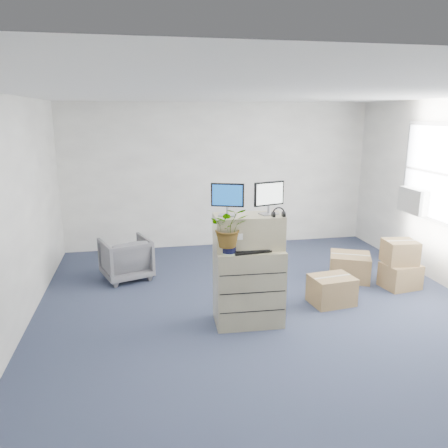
{
  "coord_description": "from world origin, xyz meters",
  "views": [
    {
      "loc": [
        -1.53,
        -4.88,
        2.58
      ],
      "look_at": [
        -0.51,
        0.4,
        1.22
      ],
      "focal_mm": 35.0,
      "sensor_mm": 36.0,
      "label": 1
    }
  ],
  "objects_px": {
    "filing_cabinet_lower": "(248,286)",
    "keyboard": "(251,251)",
    "monitor_left": "(227,198)",
    "office_chair": "(126,256)",
    "monitor_right": "(269,196)",
    "water_bottle": "(258,236)",
    "potted_plant": "(229,232)"
  },
  "relations": [
    {
      "from": "keyboard",
      "to": "office_chair",
      "type": "relative_size",
      "value": 0.63
    },
    {
      "from": "filing_cabinet_lower",
      "to": "keyboard",
      "type": "xyz_separation_m",
      "value": [
        -0.0,
        -0.12,
        0.5
      ]
    },
    {
      "from": "filing_cabinet_lower",
      "to": "water_bottle",
      "type": "xyz_separation_m",
      "value": [
        0.13,
        0.07,
        0.62
      ]
    },
    {
      "from": "keyboard",
      "to": "water_bottle",
      "type": "distance_m",
      "value": 0.26
    },
    {
      "from": "monitor_right",
      "to": "potted_plant",
      "type": "xyz_separation_m",
      "value": [
        -0.52,
        -0.16,
        -0.38
      ]
    },
    {
      "from": "monitor_right",
      "to": "potted_plant",
      "type": "bearing_deg",
      "value": -179.79
    },
    {
      "from": "monitor_left",
      "to": "office_chair",
      "type": "relative_size",
      "value": 0.54
    },
    {
      "from": "monitor_left",
      "to": "keyboard",
      "type": "xyz_separation_m",
      "value": [
        0.25,
        -0.18,
        -0.63
      ]
    },
    {
      "from": "monitor_left",
      "to": "potted_plant",
      "type": "relative_size",
      "value": 0.76
    },
    {
      "from": "monitor_right",
      "to": "water_bottle",
      "type": "xyz_separation_m",
      "value": [
        -0.12,
        0.04,
        -0.51
      ]
    },
    {
      "from": "monitor_left",
      "to": "office_chair",
      "type": "distance_m",
      "value": 2.54
    },
    {
      "from": "filing_cabinet_lower",
      "to": "monitor_left",
      "type": "distance_m",
      "value": 1.16
    },
    {
      "from": "filing_cabinet_lower",
      "to": "office_chair",
      "type": "relative_size",
      "value": 1.33
    },
    {
      "from": "filing_cabinet_lower",
      "to": "monitor_left",
      "type": "height_order",
      "value": "monitor_left"
    },
    {
      "from": "monitor_left",
      "to": "keyboard",
      "type": "bearing_deg",
      "value": -15.01
    },
    {
      "from": "monitor_right",
      "to": "office_chair",
      "type": "bearing_deg",
      "value": 118.28
    },
    {
      "from": "keyboard",
      "to": "filing_cabinet_lower",
      "type": "bearing_deg",
      "value": 82.0
    },
    {
      "from": "monitor_left",
      "to": "keyboard",
      "type": "distance_m",
      "value": 0.7
    },
    {
      "from": "office_chair",
      "to": "water_bottle",
      "type": "bearing_deg",
      "value": 113.9
    },
    {
      "from": "keyboard",
      "to": "potted_plant",
      "type": "xyz_separation_m",
      "value": [
        -0.27,
        -0.01,
        0.25
      ]
    },
    {
      "from": "monitor_left",
      "to": "water_bottle",
      "type": "relative_size",
      "value": 1.48
    },
    {
      "from": "filing_cabinet_lower",
      "to": "water_bottle",
      "type": "bearing_deg",
      "value": 32.23
    },
    {
      "from": "monitor_left",
      "to": "monitor_right",
      "type": "bearing_deg",
      "value": 16.69
    },
    {
      "from": "monitor_left",
      "to": "monitor_right",
      "type": "relative_size",
      "value": 0.98
    },
    {
      "from": "water_bottle",
      "to": "potted_plant",
      "type": "distance_m",
      "value": 0.47
    },
    {
      "from": "keyboard",
      "to": "potted_plant",
      "type": "relative_size",
      "value": 0.89
    },
    {
      "from": "filing_cabinet_lower",
      "to": "monitor_right",
      "type": "bearing_deg",
      "value": 9.84
    },
    {
      "from": "filing_cabinet_lower",
      "to": "keyboard",
      "type": "height_order",
      "value": "keyboard"
    },
    {
      "from": "office_chair",
      "to": "monitor_left",
      "type": "bearing_deg",
      "value": 106.36
    },
    {
      "from": "filing_cabinet_lower",
      "to": "potted_plant",
      "type": "relative_size",
      "value": 1.88
    },
    {
      "from": "monitor_right",
      "to": "keyboard",
      "type": "relative_size",
      "value": 0.87
    },
    {
      "from": "monitor_left",
      "to": "monitor_right",
      "type": "height_order",
      "value": "monitor_right"
    }
  ]
}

